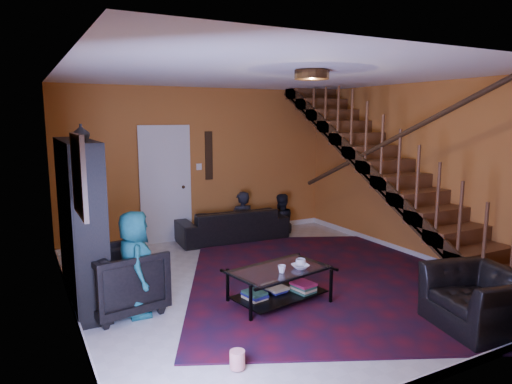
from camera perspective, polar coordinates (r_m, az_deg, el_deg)
floor at (r=6.46m, az=2.36°, el=-11.17°), size 5.50×5.50×0.00m
room at (r=7.13m, az=-12.62°, el=-8.98°), size 5.50×5.50×5.50m
staircase at (r=7.40m, az=16.79°, el=2.24°), size 0.95×5.02×3.18m
bookshelf at (r=6.00m, az=-21.00°, el=-3.79°), size 0.35×1.80×2.00m
door at (r=8.38m, az=-11.24°, el=0.67°), size 0.82×0.05×2.05m
framed_picture at (r=4.38m, az=-21.30°, el=1.97°), size 0.04×0.74×0.74m
wall_hanging at (r=8.60m, az=-5.92°, el=4.54°), size 0.14×0.03×0.90m
ceiling_fixture at (r=5.40m, az=6.98°, el=14.34°), size 0.40×0.40×0.10m
rug at (r=6.66m, az=9.22°, el=-10.56°), size 5.34×5.61×0.02m
sofa at (r=8.51m, az=-3.04°, el=-4.03°), size 2.06×0.91×0.59m
armchair_left at (r=5.64m, az=-16.25°, el=-10.44°), size 0.98×0.96×0.78m
armchair_right at (r=5.57m, az=26.18°, el=-12.05°), size 1.06×1.16×0.65m
person_adult_a at (r=8.67m, az=-1.76°, el=-4.29°), size 0.49×0.32×1.34m
person_adult_b at (r=9.08m, az=3.08°, el=-4.04°), size 0.61×0.48×1.22m
person_child at (r=5.42m, az=-14.91°, el=-8.69°), size 0.45×0.64×1.23m
coffee_table at (r=5.69m, az=2.91°, el=-11.35°), size 1.27×0.88×0.44m
cup_a at (r=5.70m, az=5.60°, el=-8.79°), size 0.13×0.13×0.10m
cup_b at (r=5.47m, az=3.25°, el=-9.59°), size 0.10×0.10×0.09m
bowl at (r=5.64m, az=5.56°, el=-9.25°), size 0.20×0.20×0.05m
vase at (r=5.36m, az=-21.04°, el=6.93°), size 0.18×0.18×0.19m
popcorn_bucket at (r=4.39m, az=-2.34°, el=-20.18°), size 0.19×0.19×0.16m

